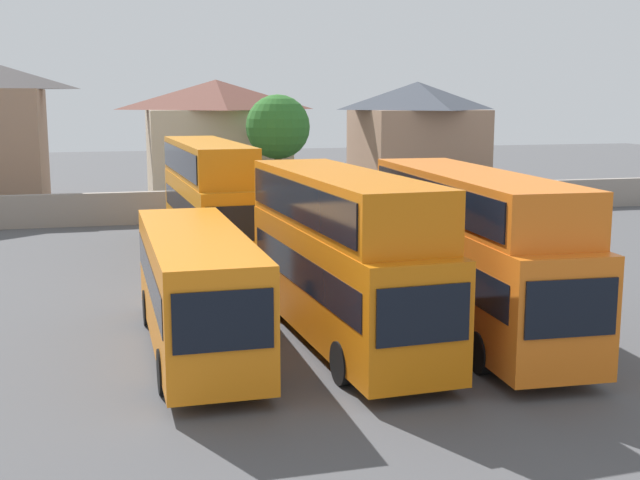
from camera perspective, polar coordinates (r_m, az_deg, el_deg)
name	(u,v)px	position (r m, az deg, el deg)	size (l,w,h in m)	color
ground	(245,239)	(41.26, -5.19, 0.07)	(140.00, 140.00, 0.00)	#4C4C4F
depot_boundary_wall	(227,205)	(47.36, -6.45, 2.42)	(56.00, 0.50, 1.80)	gray
bus_1	(196,284)	(22.94, -8.55, -3.04)	(2.71, 10.14, 3.36)	orange
bus_2	(342,248)	(23.48, 1.50, -0.55)	(3.21, 11.03, 4.90)	orange
bus_3	(471,243)	(24.97, 10.42, -0.18)	(3.12, 11.95, 4.81)	orange
bus_4	(208,191)	(37.20, -7.73, 3.36)	(3.03, 11.97, 5.04)	orange
bus_5	(305,207)	(37.62, -1.02, 2.28)	(3.28, 10.31, 3.56)	orange
house_terrace_centre	(217,140)	(55.87, -7.14, 6.87)	(9.43, 7.43, 8.11)	#C6B293
house_terrace_right	(417,139)	(58.58, 6.70, 6.97)	(8.31, 8.35, 8.03)	#9E7A60
tree_left_of_lot	(278,128)	(50.05, -2.94, 7.77)	(3.87, 3.87, 7.15)	brown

